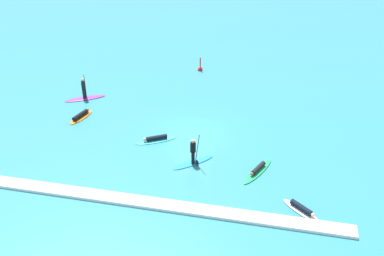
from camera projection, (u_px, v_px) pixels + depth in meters
The scene contains 9 objects.
ground_plane at pixel (192, 134), 30.84m from camera, with size 120.00×120.00×0.00m, color teal.
surfer_on_blue_board at pixel (193, 156), 27.41m from camera, with size 2.51×2.42×2.29m.
surfer_on_white_board at pixel (302, 209), 23.53m from camera, with size 2.30×2.06×0.42m.
surfer_on_green_board at pixel (258, 170), 26.79m from camera, with size 1.92×3.25×0.40m.
surfer_on_purple_board at pixel (85, 94), 35.65m from camera, with size 3.12×2.36×2.07m.
surfer_on_teal_board at pixel (156, 139), 30.00m from camera, with size 2.84×2.10×0.39m.
surfer_on_orange_board at pixel (81, 116), 32.91m from camera, with size 1.25×2.57×0.42m.
marker_buoy at pixel (200, 69), 41.16m from camera, with size 0.44×0.44×1.38m.
wave_crest at pixel (161, 205), 23.98m from camera, with size 20.63×0.90×0.18m, color white.
Camera 1 is at (5.64, -26.02, 15.57)m, focal length 40.84 mm.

